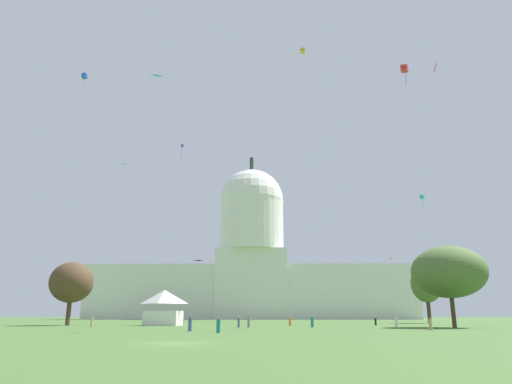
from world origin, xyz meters
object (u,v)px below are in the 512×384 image
(person_black_mid_center, at_px, (376,321))
(kite_gold_high, at_px, (303,51))
(person_orange_back_center, at_px, (290,322))
(kite_black_low, at_px, (200,263))
(kite_blue_high, at_px, (85,76))
(person_maroon_mid_left, at_px, (183,321))
(kite_pink_mid, at_px, (145,200))
(kite_red_high, at_px, (404,69))
(event_tent, at_px, (164,307))
(person_teal_front_left, at_px, (163,320))
(kite_white_high, at_px, (249,124))
(kite_turquoise_high, at_px, (157,77))
(kite_violet_high, at_px, (182,147))
(kite_lime_low, at_px, (332,284))
(person_tan_near_tree_east, at_px, (431,324))
(kite_orange_low, at_px, (391,258))
(kite_gold_high_b, at_px, (243,2))
(person_teal_edge_east, at_px, (218,326))
(person_white_edge_west, at_px, (396,322))
(tree_east_near, at_px, (426,284))
(person_teal_aisle_center, at_px, (312,322))
(tree_east_mid, at_px, (449,272))
(tree_west_mid, at_px, (72,282))
(capitol_building, at_px, (251,263))
(kite_green_mid, at_px, (123,166))
(person_tan_front_right, at_px, (92,321))
(kite_magenta_high, at_px, (435,67))
(person_denim_mid_right, at_px, (239,322))
(person_grey_lawn_far_right, at_px, (249,322))
(kite_cyan_mid, at_px, (422,197))

(person_black_mid_center, relative_size, kite_gold_high, 2.23)
(person_orange_back_center, relative_size, kite_black_low, 0.85)
(kite_blue_high, bearing_deg, person_maroon_mid_left, -96.98)
(kite_pink_mid, bearing_deg, kite_red_high, -88.96)
(event_tent, relative_size, person_teal_front_left, 3.90)
(kite_white_high, height_order, kite_turquoise_high, kite_white_high)
(kite_violet_high, xyz_separation_m, kite_lime_low, (42.44, 10.27, -37.59))
(person_tan_near_tree_east, relative_size, kite_turquoise_high, 0.80)
(kite_orange_low, height_order, kite_gold_high_b, kite_gold_high_b)
(person_teal_edge_east, bearing_deg, kite_violet_high, -56.52)
(person_black_mid_center, distance_m, kite_gold_high_b, 64.19)
(person_white_edge_west, relative_size, person_tan_near_tree_east, 1.13)
(tree_east_near, height_order, person_teal_aisle_center, tree_east_near)
(person_teal_aisle_center, xyz_separation_m, person_teal_front_left, (-26.52, 18.13, 0.02))
(kite_gold_high, height_order, kite_violet_high, kite_violet_high)
(kite_orange_low, bearing_deg, kite_gold_high_b, 4.80)
(kite_white_high, height_order, kite_blue_high, kite_white_high)
(kite_gold_high_b, bearing_deg, person_tan_near_tree_east, -167.44)
(tree_east_near, xyz_separation_m, kite_white_high, (-41.58, 24.83, 50.70))
(tree_east_mid, distance_m, kite_turquoise_high, 56.11)
(kite_pink_mid, distance_m, kite_blue_high, 34.36)
(event_tent, height_order, person_black_mid_center, event_tent)
(kite_red_high, bearing_deg, tree_west_mid, -71.47)
(capitol_building, xyz_separation_m, kite_blue_high, (-37.18, -108.44, 32.38))
(capitol_building, height_order, event_tent, capitol_building)
(person_teal_aisle_center, height_order, person_teal_front_left, person_teal_front_left)
(kite_black_low, xyz_separation_m, kite_green_mid, (-14.56, -4.99, 17.92))
(person_tan_near_tree_east, xyz_separation_m, kite_blue_high, (-62.31, 40.32, 55.99))
(person_teal_aisle_center, distance_m, kite_pink_mid, 67.37)
(kite_white_high, height_order, kite_lime_low, kite_white_high)
(person_tan_front_right, bearing_deg, person_teal_edge_east, 142.02)
(person_maroon_mid_left, relative_size, kite_white_high, 0.40)
(kite_magenta_high, height_order, kite_turquoise_high, kite_turquoise_high)
(person_denim_mid_right, height_order, kite_gold_high, kite_gold_high)
(person_orange_back_center, xyz_separation_m, kite_violet_high, (-27.41, 41.01, 47.18))
(capitol_building, height_order, person_teal_front_left, capitol_building)
(person_teal_aisle_center, xyz_separation_m, kite_pink_mid, (-38.59, 45.99, 30.56))
(person_tan_near_tree_east, height_order, kite_violet_high, kite_violet_high)
(kite_gold_high_b, bearing_deg, person_white_edge_west, -134.65)
(person_orange_back_center, bearing_deg, tree_west_mid, -77.29)
(person_white_edge_west, bearing_deg, person_orange_back_center, 129.68)
(person_denim_mid_right, bearing_deg, kite_black_low, -167.95)
(tree_east_mid, relative_size, kite_blue_high, 5.27)
(event_tent, height_order, person_teal_edge_east, event_tent)
(capitol_building, height_order, kite_pink_mid, capitol_building)
(person_tan_near_tree_east, distance_m, person_black_mid_center, 27.67)
(person_grey_lawn_far_right, height_order, kite_turquoise_high, kite_turquoise_high)
(person_black_mid_center, distance_m, kite_cyan_mid, 31.08)
(person_tan_front_right, height_order, kite_red_high, kite_red_high)
(person_denim_mid_right, xyz_separation_m, kite_orange_low, (33.92, 38.94, 14.01))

